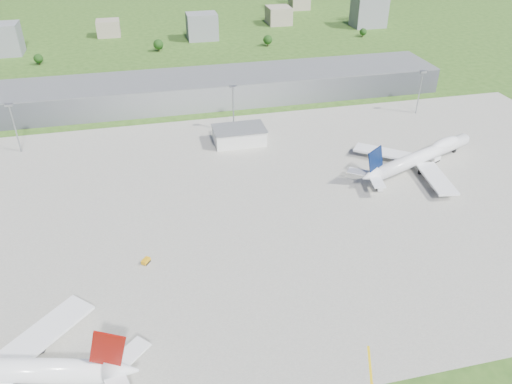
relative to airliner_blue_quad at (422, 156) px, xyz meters
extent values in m
plane|color=#2C4E18|center=(-89.87, 95.28, -5.59)|extent=(1400.00, 1400.00, 0.00)
cube|color=gray|center=(-79.87, -14.72, -5.55)|extent=(360.00, 190.00, 0.08)
cube|color=slate|center=(-89.87, 110.28, 1.91)|extent=(300.00, 42.00, 15.00)
cube|color=silver|center=(-79.87, 45.28, -1.59)|extent=(26.00, 16.00, 8.00)
cylinder|color=gray|center=(-189.87, 60.28, 6.91)|extent=(0.70, 0.70, 25.00)
cube|color=gray|center=(-189.87, 60.28, 19.71)|extent=(3.50, 2.00, 1.20)
cylinder|color=gray|center=(-79.87, 60.28, 6.91)|extent=(0.70, 0.70, 25.00)
cube|color=gray|center=(-79.87, 60.28, 19.71)|extent=(3.50, 2.00, 1.20)
cylinder|color=gray|center=(30.13, 60.28, 6.91)|extent=(0.70, 0.70, 25.00)
cube|color=gray|center=(30.13, 60.28, 19.71)|extent=(3.50, 2.00, 1.20)
cone|color=white|center=(-139.67, -94.72, 1.28)|extent=(10.09, 8.52, 6.54)
cube|color=white|center=(-161.64, -72.97, -1.56)|extent=(26.88, 27.10, 0.98)
cube|color=maroon|center=(-142.31, -94.04, 9.13)|extent=(10.66, 3.25, 13.18)
cylinder|color=#38383D|center=(-165.24, -76.28, -3.63)|extent=(6.68, 4.88, 3.49)
cube|color=black|center=(-166.95, -82.59, -4.23)|extent=(2.02, 1.70, 2.73)
cylinder|color=white|center=(0.00, 0.00, 0.04)|extent=(61.34, 29.61, 6.36)
cone|color=white|center=(31.87, 12.81, 0.04)|extent=(7.13, 7.81, 6.36)
cone|color=white|center=(-33.29, -13.38, 0.86)|extent=(9.98, 8.96, 6.36)
cube|color=#1C2A9A|center=(1.91, 0.77, -1.93)|extent=(49.33, 21.86, 1.33)
ellipsoid|color=white|center=(15.34, 6.17, 1.95)|extent=(21.24, 13.49, 5.72)
cube|color=white|center=(-14.34, 11.01, -1.80)|extent=(28.20, 24.91, 0.92)
cube|color=white|center=(-2.73, -17.87, -1.80)|extent=(13.16, 29.62, 0.92)
cube|color=#08163D|center=(-30.91, -12.43, 8.35)|extent=(9.67, 4.29, 12.39)
cylinder|color=#38383D|center=(-8.38, 6.57, -3.75)|extent=(6.46, 5.15, 3.28)
cylinder|color=#38383D|center=(-17.70, 13.88, -3.75)|extent=(6.46, 5.15, 3.28)
cylinder|color=#38383D|center=(-1.50, -10.55, -3.75)|extent=(6.46, 5.15, 3.28)
cylinder|color=#38383D|center=(-3.16, -22.27, -3.75)|extent=(6.46, 5.15, 3.28)
cube|color=black|center=(-7.42, 1.99, -4.31)|extent=(1.98, 1.75, 2.56)
cube|color=black|center=(-3.98, -6.57, -4.31)|extent=(1.98, 1.75, 2.56)
cube|color=black|center=(23.78, 9.56, -4.31)|extent=(1.98, 1.75, 2.56)
cube|color=orange|center=(-132.01, -43.32, -4.48)|extent=(3.59, 3.90, 1.36)
cube|color=black|center=(-132.01, -43.32, -5.16)|extent=(3.37, 3.55, 0.70)
cube|color=silver|center=(-28.79, -15.39, -4.03)|extent=(3.38, 5.54, 2.27)
cube|color=black|center=(-28.79, -15.39, -5.16)|extent=(3.32, 4.81, 0.70)
cube|color=silver|center=(9.53, 2.81, -4.09)|extent=(5.33, 3.97, 2.15)
cube|color=black|center=(9.53, 2.81, -5.16)|extent=(4.71, 3.79, 0.70)
cube|color=slate|center=(-229.87, 245.28, 6.41)|extent=(28.00, 22.00, 24.00)
cube|color=gray|center=(-149.87, 285.28, 1.41)|extent=(20.00, 18.00, 14.00)
cube|color=slate|center=(-69.87, 255.28, 5.41)|extent=(26.00, 20.00, 22.00)
cube|color=gray|center=(10.13, 295.28, 2.41)|extent=(22.00, 24.00, 16.00)
cube|color=slate|center=(90.13, 265.28, 8.41)|extent=(30.00, 22.00, 28.00)
cylinder|color=#382314|center=(-199.87, 210.28, -4.09)|extent=(0.70, 0.70, 3.00)
sphere|color=black|center=(-199.87, 210.28, -0.72)|extent=(6.75, 6.75, 6.75)
cylinder|color=#382314|center=(-109.87, 225.28, -3.79)|extent=(0.70, 0.70, 3.60)
sphere|color=black|center=(-109.87, 225.28, 0.26)|extent=(8.10, 8.10, 8.10)
cylinder|color=#382314|center=(-19.87, 220.28, -3.89)|extent=(0.70, 0.70, 3.40)
sphere|color=black|center=(-19.87, 220.28, -0.07)|extent=(7.65, 7.65, 7.65)
cylinder|color=#382314|center=(70.13, 230.28, -4.19)|extent=(0.70, 0.70, 2.80)
sphere|color=black|center=(70.13, 230.28, -1.04)|extent=(6.30, 6.30, 6.30)
camera|label=1|loc=(-125.22, -187.31, 109.91)|focal=35.00mm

